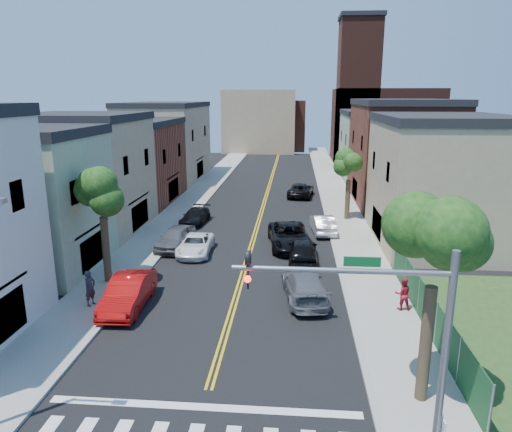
% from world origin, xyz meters
% --- Properties ---
extents(sidewalk_left, '(3.20, 100.00, 0.15)m').
position_xyz_m(sidewalk_left, '(-7.90, 40.00, 0.07)').
color(sidewalk_left, gray).
rests_on(sidewalk_left, ground).
extents(sidewalk_right, '(3.20, 100.00, 0.15)m').
position_xyz_m(sidewalk_right, '(7.90, 40.00, 0.07)').
color(sidewalk_right, gray).
rests_on(sidewalk_right, ground).
extents(curb_left, '(0.30, 100.00, 0.15)m').
position_xyz_m(curb_left, '(-6.15, 40.00, 0.07)').
color(curb_left, gray).
rests_on(curb_left, ground).
extents(curb_right, '(0.30, 100.00, 0.15)m').
position_xyz_m(curb_right, '(6.15, 40.00, 0.07)').
color(curb_right, gray).
rests_on(curb_right, ground).
extents(bldg_left_palegrn, '(9.00, 8.00, 8.50)m').
position_xyz_m(bldg_left_palegrn, '(-14.00, 16.00, 4.25)').
color(bldg_left_palegrn, gray).
rests_on(bldg_left_palegrn, ground).
extents(bldg_left_tan_near, '(9.00, 10.00, 9.00)m').
position_xyz_m(bldg_left_tan_near, '(-14.00, 25.00, 4.50)').
color(bldg_left_tan_near, '#998466').
rests_on(bldg_left_tan_near, ground).
extents(bldg_left_brick, '(9.00, 12.00, 8.00)m').
position_xyz_m(bldg_left_brick, '(-14.00, 36.00, 4.00)').
color(bldg_left_brick, brown).
rests_on(bldg_left_brick, ground).
extents(bldg_left_tan_far, '(9.00, 16.00, 9.50)m').
position_xyz_m(bldg_left_tan_far, '(-14.00, 50.00, 4.75)').
color(bldg_left_tan_far, '#998466').
rests_on(bldg_left_tan_far, ground).
extents(bldg_right_tan, '(9.00, 12.00, 9.00)m').
position_xyz_m(bldg_right_tan, '(14.00, 24.00, 4.50)').
color(bldg_right_tan, '#998466').
rests_on(bldg_right_tan, ground).
extents(bldg_right_brick, '(9.00, 14.00, 10.00)m').
position_xyz_m(bldg_right_brick, '(14.00, 38.00, 5.00)').
color(bldg_right_brick, brown).
rests_on(bldg_right_brick, ground).
extents(bldg_right_palegrn, '(9.00, 12.00, 8.50)m').
position_xyz_m(bldg_right_palegrn, '(14.00, 52.00, 4.25)').
color(bldg_right_palegrn, gray).
rests_on(bldg_right_palegrn, ground).
extents(church, '(16.20, 14.20, 22.60)m').
position_xyz_m(church, '(16.33, 67.07, 7.24)').
color(church, '#4C2319').
rests_on(church, ground).
extents(backdrop_left, '(14.00, 8.00, 12.00)m').
position_xyz_m(backdrop_left, '(-4.00, 82.00, 6.00)').
color(backdrop_left, '#998466').
rests_on(backdrop_left, ground).
extents(backdrop_center, '(10.00, 8.00, 10.00)m').
position_xyz_m(backdrop_center, '(0.00, 86.00, 5.00)').
color(backdrop_center, brown).
rests_on(backdrop_center, ground).
extents(fence_right, '(0.04, 15.00, 1.90)m').
position_xyz_m(fence_right, '(9.50, 9.50, 1.10)').
color(fence_right, '#143F1E').
rests_on(fence_right, sidewalk_right).
extents(tree_left_mid, '(5.20, 5.20, 9.29)m').
position_xyz_m(tree_left_mid, '(-7.88, 14.01, 6.58)').
color(tree_left_mid, '#35281A').
rests_on(tree_left_mid, sidewalk_left).
extents(tree_right_corner, '(5.80, 5.80, 10.35)m').
position_xyz_m(tree_right_corner, '(7.93, 4.01, 7.31)').
color(tree_right_corner, '#35281A').
rests_on(tree_right_corner, sidewalk_right).
extents(tree_right_far, '(4.40, 4.40, 8.03)m').
position_xyz_m(tree_right_far, '(7.92, 30.01, 5.76)').
color(tree_right_far, '#35281A').
rests_on(tree_right_far, sidewalk_right).
extents(traffic_signal, '(5.50, 0.31, 7.20)m').
position_xyz_m(traffic_signal, '(5.87, -0.50, 4.79)').
color(traffic_signal, slate).
rests_on(traffic_signal, sidewalk_right).
extents(red_sedan, '(1.93, 5.17, 1.69)m').
position_xyz_m(red_sedan, '(-5.50, 10.79, 0.84)').
color(red_sedan, '#B10C0B').
rests_on(red_sedan, ground).
extents(white_pickup, '(2.31, 4.81, 1.32)m').
position_xyz_m(white_pickup, '(-3.80, 19.75, 0.66)').
color(white_pickup, white).
rests_on(white_pickup, ground).
extents(grey_car_left, '(2.51, 4.98, 1.63)m').
position_xyz_m(grey_car_left, '(-5.48, 20.78, 0.81)').
color(grey_car_left, '#515358').
rests_on(grey_car_left, ground).
extents(black_car_left, '(2.30, 4.71, 1.32)m').
position_xyz_m(black_car_left, '(-5.50, 27.68, 0.66)').
color(black_car_left, black).
rests_on(black_car_left, ground).
extents(grey_car_right, '(2.85, 5.58, 1.55)m').
position_xyz_m(grey_car_right, '(3.80, 12.63, 0.77)').
color(grey_car_right, slate).
rests_on(grey_car_right, ground).
extents(black_car_right, '(1.93, 4.80, 1.63)m').
position_xyz_m(black_car_right, '(3.80, 18.70, 0.82)').
color(black_car_right, black).
rests_on(black_car_right, ground).
extents(silver_car_right, '(2.08, 4.77, 1.52)m').
position_xyz_m(silver_car_right, '(5.50, 25.70, 0.76)').
color(silver_car_right, '#B3B5BB').
rests_on(silver_car_right, ground).
extents(dark_car_right_far, '(3.16, 5.70, 1.51)m').
position_xyz_m(dark_car_right_far, '(3.85, 39.94, 0.75)').
color(dark_car_right_far, black).
rests_on(dark_car_right_far, ground).
extents(black_suv_lane, '(3.64, 6.51, 1.72)m').
position_xyz_m(black_suv_lane, '(2.84, 21.80, 0.86)').
color(black_suv_lane, black).
rests_on(black_suv_lane, ground).
extents(pedestrian_left, '(0.65, 0.81, 1.92)m').
position_xyz_m(pedestrian_left, '(-7.49, 10.63, 1.11)').
color(pedestrian_left, '#26262D').
rests_on(pedestrian_left, sidewalk_left).
extents(pedestrian_right, '(0.86, 0.68, 1.72)m').
position_xyz_m(pedestrian_right, '(8.82, 11.48, 1.01)').
color(pedestrian_right, maroon).
rests_on(pedestrian_right, sidewalk_right).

